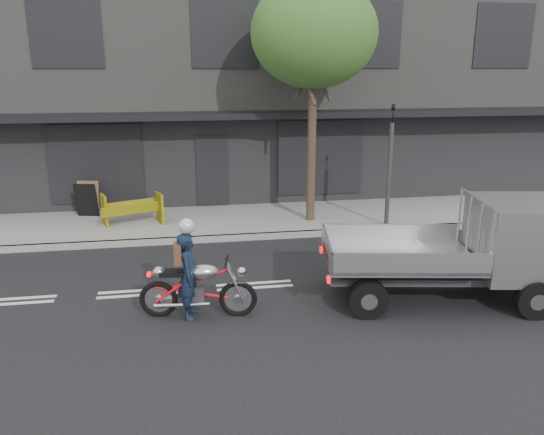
{
  "coord_description": "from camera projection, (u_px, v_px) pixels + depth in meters",
  "views": [
    {
      "loc": [
        -1.33,
        -10.27,
        4.45
      ],
      "look_at": [
        0.46,
        0.5,
        1.33
      ],
      "focal_mm": 35.0,
      "sensor_mm": 36.0,
      "label": 1
    }
  ],
  "objects": [
    {
      "name": "sandwich_board",
      "position": [
        86.0,
        200.0,
        15.62
      ],
      "size": [
        0.71,
        0.55,
        1.01
      ],
      "primitive_type": null,
      "rotation": [
        0.0,
        0.0,
        -0.2
      ],
      "color": "black",
      "rests_on": "sidewalk"
    },
    {
      "name": "building_main",
      "position": [
        216.0,
        78.0,
        20.8
      ],
      "size": [
        26.0,
        10.0,
        8.0
      ],
      "primitive_type": "cube",
      "color": "slate",
      "rests_on": "ground"
    },
    {
      "name": "kerb",
      "position": [
        239.0,
        237.0,
        14.09
      ],
      "size": [
        32.0,
        0.2,
        0.15
      ],
      "primitive_type": "cube",
      "color": "gray",
      "rests_on": "ground"
    },
    {
      "name": "traffic_light_pole",
      "position": [
        389.0,
        172.0,
        14.56
      ],
      "size": [
        0.12,
        0.12,
        3.5
      ],
      "color": "#2D2D30",
      "rests_on": "ground"
    },
    {
      "name": "sidewalk",
      "position": [
        233.0,
        221.0,
        15.61
      ],
      "size": [
        32.0,
        3.2,
        0.15
      ],
      "primitive_type": "cube",
      "color": "gray",
      "rests_on": "ground"
    },
    {
      "name": "motorcycle",
      "position": [
        198.0,
        287.0,
        9.67
      ],
      "size": [
        2.15,
        0.63,
        1.11
      ],
      "rotation": [
        0.0,
        0.0,
        -0.15
      ],
      "color": "black",
      "rests_on": "ground"
    },
    {
      "name": "construction_barrier",
      "position": [
        131.0,
        210.0,
        14.69
      ],
      "size": [
        1.76,
        1.17,
        0.91
      ],
      "primitive_type": null,
      "rotation": [
        0.0,
        0.0,
        0.35
      ],
      "color": "#FFED0D",
      "rests_on": "sidewalk"
    },
    {
      "name": "ground",
      "position": [
        254.0,
        286.0,
        11.17
      ],
      "size": [
        80.0,
        80.0,
        0.0
      ],
      "primitive_type": "plane",
      "color": "black",
      "rests_on": "ground"
    },
    {
      "name": "flatbed_ute",
      "position": [
        497.0,
        242.0,
        10.21
      ],
      "size": [
        4.76,
        2.54,
        2.09
      ],
      "rotation": [
        0.0,
        0.0,
        -0.17
      ],
      "color": "black",
      "rests_on": "ground"
    },
    {
      "name": "rider",
      "position": [
        189.0,
        276.0,
        9.58
      ],
      "size": [
        0.47,
        0.64,
        1.62
      ],
      "primitive_type": "imported",
      "rotation": [
        0.0,
        0.0,
        1.43
      ],
      "color": "#111C31",
      "rests_on": "ground"
    },
    {
      "name": "street_tree",
      "position": [
        314.0,
        34.0,
        14.06
      ],
      "size": [
        3.4,
        3.4,
        6.74
      ],
      "color": "#382B21",
      "rests_on": "ground"
    }
  ]
}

